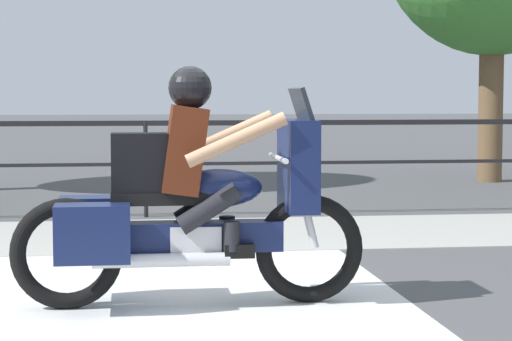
# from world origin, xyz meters

# --- Properties ---
(ground_plane) EXTENTS (120.00, 120.00, 0.00)m
(ground_plane) POSITION_xyz_m (0.00, 0.00, 0.00)
(ground_plane) COLOR #4C4C4F
(sidewalk_band) EXTENTS (44.00, 2.40, 0.01)m
(sidewalk_band) POSITION_xyz_m (0.00, 3.40, 0.01)
(sidewalk_band) COLOR #A8A59E
(sidewalk_band) RESTS_ON ground
(crosswalk_band) EXTENTS (3.74, 6.00, 0.01)m
(crosswalk_band) POSITION_xyz_m (-0.17, -0.20, 0.00)
(crosswalk_band) COLOR silver
(crosswalk_band) RESTS_ON ground
(fence_railing) EXTENTS (36.00, 0.05, 1.12)m
(fence_railing) POSITION_xyz_m (0.00, 4.90, 0.88)
(fence_railing) COLOR black
(fence_railing) RESTS_ON ground
(motorcycle) EXTENTS (2.38, 0.76, 1.61)m
(motorcycle) POSITION_xyz_m (0.18, 0.01, 0.71)
(motorcycle) COLOR black
(motorcycle) RESTS_ON ground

